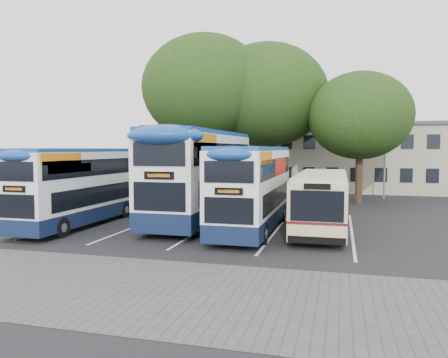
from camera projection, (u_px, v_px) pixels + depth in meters
ground at (265, 253)px, 16.37m from camera, size 120.00×120.00×0.00m
paving_strip at (163, 291)px, 12.07m from camera, size 40.00×6.00×0.01m
bay_lines at (208, 226)px, 22.16m from camera, size 14.12×11.00×0.01m
depot_building at (312, 157)px, 42.16m from camera, size 32.40×8.40×6.20m
lamp_post at (385, 134)px, 33.72m from camera, size 0.25×1.05×9.06m
tree_left at (205, 89)px, 34.09m from camera, size 9.85×9.85×12.80m
tree_mid at (267, 95)px, 34.53m from camera, size 9.62×9.62×12.23m
tree_right at (360, 116)px, 30.99m from camera, size 7.33×7.33×9.39m
bus_dd_left at (81, 183)px, 22.42m from camera, size 2.29×9.47×3.94m
bus_dd_mid at (202, 172)px, 23.74m from camera, size 2.83×11.67×4.87m
bus_dd_right at (254, 184)px, 21.04m from camera, size 2.34×9.66×4.02m
bus_single at (322, 198)px, 21.15m from camera, size 2.35×9.22×2.75m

